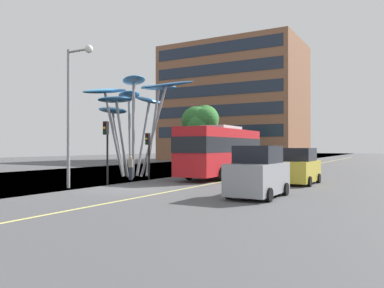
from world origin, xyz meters
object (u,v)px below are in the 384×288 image
Objects in this scene: car_parked_near at (258,173)px; car_parked_mid at (300,167)px; traffic_light_kerb_far at (148,146)px; pedestrian at (131,168)px; street_lamp at (74,98)px; red_bus at (222,149)px; leaf_sculpture at (133,99)px; traffic_light_kerb_near at (106,139)px; traffic_light_island_mid at (183,142)px.

car_parked_near reaches higher than car_parked_mid.
traffic_light_kerb_far is at bearing -165.99° from car_parked_mid.
street_lamp is at bearing -82.97° from pedestrian.
red_bus reaches higher than traffic_light_kerb_far.
leaf_sculpture is 8.79m from street_lamp.
car_parked_mid is at bearing 40.07° from street_lamp.
car_parked_near is (6.20, -9.32, -1.00)m from red_bus.
red_bus is at bearing 123.65° from car_parked_near.
leaf_sculpture is 2.49× the size of traffic_light_kerb_near.
traffic_light_kerb_near is at bearing -113.09° from red_bus.
car_parked_mid is 11.35m from pedestrian.
traffic_light_island_mid is 13.41m from car_parked_near.
red_bus reaches higher than traffic_light_kerb_near.
traffic_light_kerb_far is 0.41× the size of street_lamp.
pedestrian is (-1.27, -0.31, -1.52)m from traffic_light_kerb_far.
leaf_sculpture is 5.20m from traffic_light_island_mid.
leaf_sculpture reaches higher than pedestrian.
leaf_sculpture reaches higher than traffic_light_island_mid.
traffic_light_kerb_far is (3.04, -2.15, -3.65)m from leaf_sculpture.
street_lamp is at bearing -110.00° from red_bus.
pedestrian is (-11.01, -2.74, -0.20)m from car_parked_mid.
pedestrian is (-4.68, -4.94, -1.26)m from red_bus.
red_bus is 1.10× the size of leaf_sculpture.
traffic_light_kerb_far is 4.62m from traffic_light_island_mid.
traffic_light_kerb_near is at bearing -65.21° from leaf_sculpture.
leaf_sculpture reaches higher than traffic_light_kerb_far.
leaf_sculpture is 7.43m from traffic_light_kerb_near.
traffic_light_kerb_far is at bearing -90.99° from traffic_light_island_mid.
red_bus reaches higher than pedestrian.
pedestrian is at bearing -166.02° from car_parked_mid.
traffic_light_island_mid is (-3.33, -0.02, 0.56)m from red_bus.
traffic_light_island_mid is (0.08, 4.61, 0.30)m from traffic_light_kerb_far.
pedestrian is (-0.73, 5.91, -4.16)m from street_lamp.
car_parked_near is at bearing -28.37° from leaf_sculpture.
car_parked_mid is at bearing 32.48° from traffic_light_kerb_near.
car_parked_mid is at bearing 13.98° from pedestrian.
traffic_light_island_mid is at bearing 135.71° from car_parked_near.
red_bus is 2.63× the size of car_parked_near.
pedestrian is (-10.88, 4.37, -0.27)m from car_parked_near.
street_lamp is at bearing -171.40° from car_parked_near.
street_lamp reaches higher than traffic_light_kerb_far.
car_parked_near is 0.96× the size of car_parked_mid.
leaf_sculpture is at bearing -141.67° from traffic_light_island_mid.
leaf_sculpture is 5.73× the size of pedestrian.
leaf_sculpture is (-6.45, -2.48, 3.90)m from red_bus.
car_parked_mid is at bearing 14.01° from traffic_light_kerb_far.
traffic_light_island_mid reaches higher than pedestrian.
traffic_light_kerb_near reaches higher than car_parked_near.
car_parked_near is (9.53, -9.30, -1.56)m from traffic_light_island_mid.
leaf_sculpture reaches higher than red_bus.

